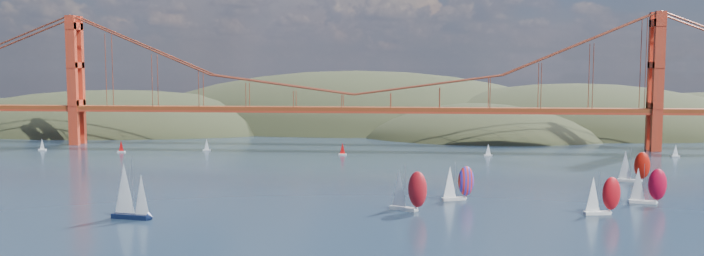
% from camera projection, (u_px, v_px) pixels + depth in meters
% --- Properties ---
extents(headlands, '(725.00, 225.00, 96.00)m').
position_uv_depth(headlands, '(451.00, 150.00, 379.63)').
color(headlands, black).
rests_on(headlands, ground).
extents(bridge, '(552.00, 12.00, 55.00)m').
position_uv_depth(bridge, '(350.00, 70.00, 282.45)').
color(bridge, maroon).
rests_on(bridge, ground).
extents(sloop_navy, '(9.16, 5.68, 13.74)m').
position_uv_depth(sloop_navy, '(129.00, 191.00, 150.56)').
color(sloop_navy, black).
rests_on(sloop_navy, ground).
extents(racer_0, '(9.51, 7.16, 10.73)m').
position_uv_depth(racer_0, '(408.00, 189.00, 158.82)').
color(racer_0, silver).
rests_on(racer_0, ground).
extents(racer_1, '(8.62, 4.59, 9.67)m').
position_uv_depth(racer_1, '(602.00, 194.00, 154.93)').
color(racer_1, white).
rests_on(racer_1, ground).
extents(racer_2, '(8.78, 4.54, 9.85)m').
position_uv_depth(racer_2, '(647.00, 185.00, 167.26)').
color(racer_2, silver).
rests_on(racer_2, ground).
extents(racer_3, '(8.96, 5.06, 10.04)m').
position_uv_depth(racer_3, '(633.00, 166.00, 198.67)').
color(racer_3, silver).
rests_on(racer_3, ground).
extents(racer_rwb, '(8.62, 5.50, 9.64)m').
position_uv_depth(racer_rwb, '(458.00, 182.00, 171.63)').
color(racer_rwb, silver).
rests_on(racer_rwb, ground).
extents(distant_boat_1, '(3.00, 2.00, 4.70)m').
position_uv_depth(distant_boat_1, '(42.00, 144.00, 274.37)').
color(distant_boat_1, silver).
rests_on(distant_boat_1, ground).
extents(distant_boat_2, '(3.00, 2.00, 4.70)m').
position_uv_depth(distant_boat_2, '(121.00, 146.00, 267.97)').
color(distant_boat_2, silver).
rests_on(distant_boat_2, ground).
extents(distant_boat_3, '(3.00, 2.00, 4.70)m').
position_uv_depth(distant_boat_3, '(207.00, 145.00, 273.22)').
color(distant_boat_3, silver).
rests_on(distant_boat_3, ground).
extents(distant_boat_4, '(3.00, 2.00, 4.70)m').
position_uv_depth(distant_boat_4, '(676.00, 150.00, 254.31)').
color(distant_boat_4, silver).
rests_on(distant_boat_4, ground).
extents(distant_boat_8, '(3.00, 2.00, 4.70)m').
position_uv_depth(distant_boat_8, '(488.00, 150.00, 256.32)').
color(distant_boat_8, silver).
rests_on(distant_boat_8, ground).
extents(distant_boat_9, '(3.00, 2.00, 4.70)m').
position_uv_depth(distant_boat_9, '(343.00, 149.00, 259.76)').
color(distant_boat_9, silver).
rests_on(distant_boat_9, ground).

